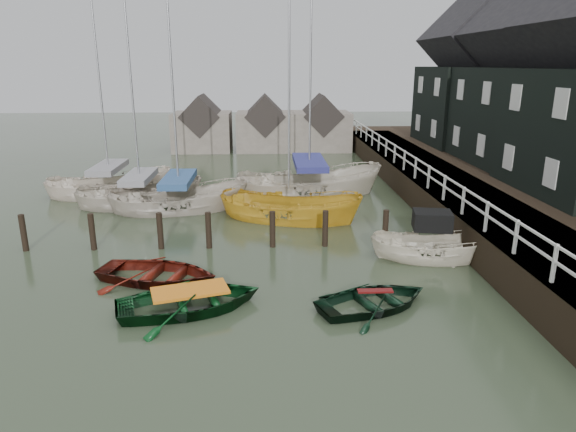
{
  "coord_description": "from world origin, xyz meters",
  "views": [
    {
      "loc": [
        0.95,
        -15.39,
        6.69
      ],
      "look_at": [
        1.76,
        2.38,
        1.4
      ],
      "focal_mm": 32.0,
      "sensor_mm": 36.0,
      "label": 1
    }
  ],
  "objects_px": {
    "sailboat_c": "(289,219)",
    "rowboat_red": "(158,281)",
    "sailboat_a": "(141,203)",
    "sailboat_e": "(111,194)",
    "sailboat_b": "(180,209)",
    "rowboat_dkgreen": "(374,307)",
    "rowboat_green": "(191,310)",
    "sailboat_d": "(309,195)",
    "motorboat": "(431,257)"
  },
  "relations": [
    {
      "from": "rowboat_red",
      "to": "sailboat_c",
      "type": "height_order",
      "value": "sailboat_c"
    },
    {
      "from": "sailboat_d",
      "to": "sailboat_e",
      "type": "bearing_deg",
      "value": 79.43
    },
    {
      "from": "rowboat_dkgreen",
      "to": "sailboat_e",
      "type": "relative_size",
      "value": 0.32
    },
    {
      "from": "rowboat_red",
      "to": "rowboat_green",
      "type": "relative_size",
      "value": 0.97
    },
    {
      "from": "sailboat_c",
      "to": "sailboat_e",
      "type": "height_order",
      "value": "sailboat_e"
    },
    {
      "from": "rowboat_green",
      "to": "motorboat",
      "type": "distance_m",
      "value": 8.73
    },
    {
      "from": "sailboat_d",
      "to": "sailboat_e",
      "type": "xyz_separation_m",
      "value": [
        -10.51,
        0.64,
        0.0
      ]
    },
    {
      "from": "rowboat_green",
      "to": "rowboat_dkgreen",
      "type": "distance_m",
      "value": 5.23
    },
    {
      "from": "rowboat_red",
      "to": "sailboat_c",
      "type": "distance_m",
      "value": 8.04
    },
    {
      "from": "rowboat_dkgreen",
      "to": "sailboat_a",
      "type": "xyz_separation_m",
      "value": [
        -9.21,
        11.56,
        0.07
      ]
    },
    {
      "from": "sailboat_b",
      "to": "sailboat_c",
      "type": "height_order",
      "value": "sailboat_b"
    },
    {
      "from": "sailboat_b",
      "to": "sailboat_c",
      "type": "xyz_separation_m",
      "value": [
        5.12,
        -1.7,
        -0.05
      ]
    },
    {
      "from": "sailboat_a",
      "to": "sailboat_d",
      "type": "distance_m",
      "value": 8.56
    },
    {
      "from": "sailboat_a",
      "to": "sailboat_b",
      "type": "xyz_separation_m",
      "value": [
        2.06,
        -1.04,
        -0.0
      ]
    },
    {
      "from": "rowboat_dkgreen",
      "to": "sailboat_b",
      "type": "xyz_separation_m",
      "value": [
        -7.15,
        10.52,
        0.06
      ]
    },
    {
      "from": "rowboat_green",
      "to": "sailboat_e",
      "type": "bearing_deg",
      "value": 7.38
    },
    {
      "from": "sailboat_b",
      "to": "sailboat_a",
      "type": "bearing_deg",
      "value": 53.04
    },
    {
      "from": "rowboat_dkgreen",
      "to": "sailboat_b",
      "type": "distance_m",
      "value": 12.72
    },
    {
      "from": "rowboat_green",
      "to": "sailboat_b",
      "type": "bearing_deg",
      "value": -6.28
    },
    {
      "from": "rowboat_dkgreen",
      "to": "sailboat_a",
      "type": "bearing_deg",
      "value": 16.9
    },
    {
      "from": "motorboat",
      "to": "sailboat_c",
      "type": "distance_m",
      "value": 7.1
    },
    {
      "from": "rowboat_green",
      "to": "sailboat_d",
      "type": "xyz_separation_m",
      "value": [
        4.45,
        12.91,
        0.06
      ]
    },
    {
      "from": "motorboat",
      "to": "sailboat_b",
      "type": "height_order",
      "value": "sailboat_b"
    },
    {
      "from": "sailboat_b",
      "to": "rowboat_red",
      "type": "bearing_deg",
      "value": 173.96
    },
    {
      "from": "motorboat",
      "to": "sailboat_b",
      "type": "relative_size",
      "value": 0.39
    },
    {
      "from": "motorboat",
      "to": "sailboat_d",
      "type": "relative_size",
      "value": 0.33
    },
    {
      "from": "rowboat_dkgreen",
      "to": "sailboat_d",
      "type": "bearing_deg",
      "value": -18.24
    },
    {
      "from": "sailboat_b",
      "to": "sailboat_e",
      "type": "relative_size",
      "value": 1.05
    },
    {
      "from": "sailboat_a",
      "to": "sailboat_e",
      "type": "xyz_separation_m",
      "value": [
        -2.08,
        2.08,
        -0.01
      ]
    },
    {
      "from": "rowboat_green",
      "to": "sailboat_c",
      "type": "relative_size",
      "value": 0.39
    },
    {
      "from": "sailboat_a",
      "to": "sailboat_e",
      "type": "bearing_deg",
      "value": 28.74
    },
    {
      "from": "sailboat_c",
      "to": "sailboat_a",
      "type": "bearing_deg",
      "value": 88.73
    },
    {
      "from": "rowboat_red",
      "to": "sailboat_a",
      "type": "relative_size",
      "value": 0.33
    },
    {
      "from": "rowboat_green",
      "to": "sailboat_d",
      "type": "bearing_deg",
      "value": -35.77
    },
    {
      "from": "rowboat_green",
      "to": "sailboat_b",
      "type": "distance_m",
      "value": 10.59
    },
    {
      "from": "rowboat_green",
      "to": "sailboat_e",
      "type": "distance_m",
      "value": 14.84
    },
    {
      "from": "rowboat_red",
      "to": "sailboat_c",
      "type": "relative_size",
      "value": 0.38
    },
    {
      "from": "rowboat_red",
      "to": "sailboat_c",
      "type": "bearing_deg",
      "value": -19.22
    },
    {
      "from": "sailboat_b",
      "to": "sailboat_d",
      "type": "distance_m",
      "value": 6.84
    },
    {
      "from": "sailboat_e",
      "to": "sailboat_b",
      "type": "bearing_deg",
      "value": -141.59
    },
    {
      "from": "sailboat_c",
      "to": "rowboat_red",
      "type": "bearing_deg",
      "value": 165.46
    },
    {
      "from": "rowboat_green",
      "to": "sailboat_b",
      "type": "relative_size",
      "value": 0.35
    },
    {
      "from": "rowboat_red",
      "to": "sailboat_d",
      "type": "relative_size",
      "value": 0.29
    },
    {
      "from": "sailboat_c",
      "to": "sailboat_d",
      "type": "xyz_separation_m",
      "value": [
        1.26,
        4.19,
        0.05
      ]
    },
    {
      "from": "rowboat_green",
      "to": "rowboat_dkgreen",
      "type": "height_order",
      "value": "rowboat_green"
    },
    {
      "from": "rowboat_green",
      "to": "sailboat_e",
      "type": "height_order",
      "value": "sailboat_e"
    },
    {
      "from": "rowboat_green",
      "to": "sailboat_c",
      "type": "xyz_separation_m",
      "value": [
        3.19,
        8.72,
        0.01
      ]
    },
    {
      "from": "rowboat_dkgreen",
      "to": "sailboat_c",
      "type": "xyz_separation_m",
      "value": [
        -2.03,
        8.81,
        0.01
      ]
    },
    {
      "from": "sailboat_e",
      "to": "rowboat_dkgreen",
      "type": "bearing_deg",
      "value": -154.92
    },
    {
      "from": "rowboat_red",
      "to": "sailboat_e",
      "type": "height_order",
      "value": "sailboat_e"
    }
  ]
}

